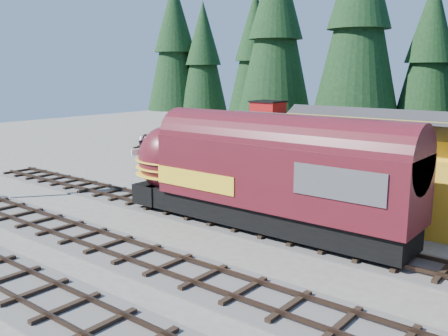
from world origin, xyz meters
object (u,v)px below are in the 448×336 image
Objects in this scene: pickup_truck_a at (215,169)px; depot at (366,156)px; caboose at (259,135)px; pickup_truck_b at (182,167)px; locomotive at (250,178)px.

depot is at bearing -75.05° from pickup_truck_a.
pickup_truck_a is at bearing -76.22° from caboose.
pickup_truck_a is 3.01m from pickup_truck_b.
depot is at bearing 65.92° from locomotive.
pickup_truck_b is at bearing 104.80° from pickup_truck_a.
locomotive is 2.81× the size of pickup_truck_b.
pickup_truck_a is at bearing -72.03° from pickup_truck_b.
caboose is at bearing 8.67° from pickup_truck_b.
depot is 13.52m from pickup_truck_b.
locomotive is at bearing -56.33° from caboose.
caboose is at bearing 123.67° from locomotive.
depot is at bearing -71.91° from pickup_truck_b.
pickup_truck_b is (-1.11, -7.81, -1.56)m from caboose.
caboose is 1.64× the size of pickup_truck_b.
caboose is at bearing 148.48° from depot.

